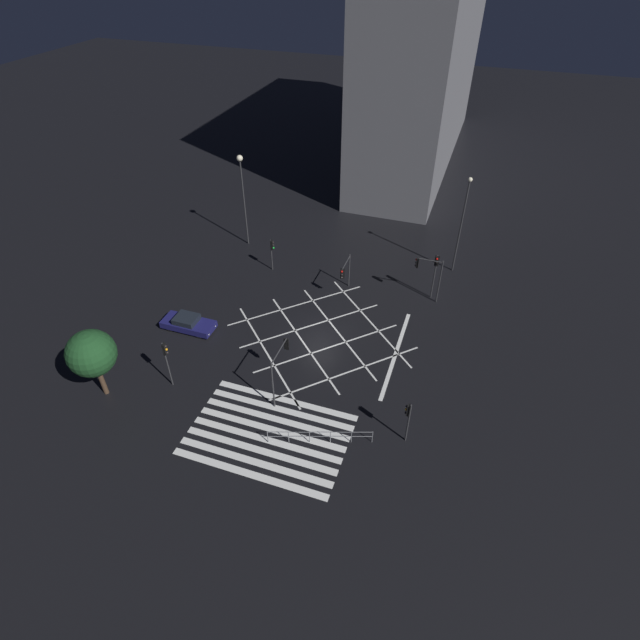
{
  "coord_description": "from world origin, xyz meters",
  "views": [
    {
      "loc": [
        9.95,
        -29.0,
        26.68
      ],
      "look_at": [
        0.0,
        0.0,
        1.7
      ],
      "focal_mm": 28.0,
      "sensor_mm": 36.0,
      "label": 1
    }
  ],
  "objects_px": {
    "street_lamp_west": "(242,180)",
    "traffic_light_ne_main": "(427,270)",
    "traffic_light_ne_cross": "(435,269)",
    "street_tree_near": "(91,354)",
    "traffic_light_median_north": "(345,271)",
    "traffic_light_nw_main": "(272,249)",
    "traffic_light_median_south": "(280,360)",
    "street_lamp_east": "(463,216)",
    "traffic_light_sw_main": "(166,356)",
    "waiting_car": "(188,323)",
    "traffic_light_se_main": "(408,415)"
  },
  "relations": [
    {
      "from": "traffic_light_median_south",
      "to": "traffic_light_nw_main",
      "type": "bearing_deg",
      "value": 25.42
    },
    {
      "from": "traffic_light_median_north",
      "to": "traffic_light_ne_main",
      "type": "distance_m",
      "value": 7.07
    },
    {
      "from": "traffic_light_median_south",
      "to": "street_tree_near",
      "type": "distance_m",
      "value": 12.67
    },
    {
      "from": "traffic_light_ne_cross",
      "to": "street_lamp_east",
      "type": "distance_m",
      "value": 5.95
    },
    {
      "from": "traffic_light_ne_cross",
      "to": "waiting_car",
      "type": "xyz_separation_m",
      "value": [
        -18.27,
        -10.81,
        -2.54
      ]
    },
    {
      "from": "waiting_car",
      "to": "traffic_light_sw_main",
      "type": "bearing_deg",
      "value": -69.43
    },
    {
      "from": "traffic_light_nw_main",
      "to": "traffic_light_median_north",
      "type": "bearing_deg",
      "value": -11.96
    },
    {
      "from": "traffic_light_ne_main",
      "to": "waiting_car",
      "type": "bearing_deg",
      "value": 30.39
    },
    {
      "from": "traffic_light_se_main",
      "to": "traffic_light_sw_main",
      "type": "distance_m",
      "value": 16.91
    },
    {
      "from": "traffic_light_median_north",
      "to": "traffic_light_median_south",
      "type": "distance_m",
      "value": 12.85
    },
    {
      "from": "traffic_light_sw_main",
      "to": "traffic_light_se_main",
      "type": "bearing_deg",
      "value": 2.05
    },
    {
      "from": "traffic_light_se_main",
      "to": "street_lamp_east",
      "type": "height_order",
      "value": "street_lamp_east"
    },
    {
      "from": "traffic_light_nw_main",
      "to": "street_tree_near",
      "type": "bearing_deg",
      "value": -105.2
    },
    {
      "from": "traffic_light_ne_cross",
      "to": "street_tree_near",
      "type": "height_order",
      "value": "street_tree_near"
    },
    {
      "from": "traffic_light_sw_main",
      "to": "waiting_car",
      "type": "distance_m",
      "value": 6.79
    },
    {
      "from": "traffic_light_ne_cross",
      "to": "traffic_light_nw_main",
      "type": "bearing_deg",
      "value": -88.6
    },
    {
      "from": "traffic_light_ne_cross",
      "to": "street_tree_near",
      "type": "distance_m",
      "value": 27.74
    },
    {
      "from": "traffic_light_sw_main",
      "to": "street_lamp_west",
      "type": "height_order",
      "value": "street_lamp_west"
    },
    {
      "from": "street_lamp_east",
      "to": "waiting_car",
      "type": "distance_m",
      "value": 25.76
    },
    {
      "from": "traffic_light_sw_main",
      "to": "traffic_light_median_north",
      "type": "xyz_separation_m",
      "value": [
        8.55,
        14.79,
        -0.41
      ]
    },
    {
      "from": "street_lamp_east",
      "to": "traffic_light_ne_main",
      "type": "bearing_deg",
      "value": -108.49
    },
    {
      "from": "traffic_light_nw_main",
      "to": "traffic_light_median_south",
      "type": "bearing_deg",
      "value": -64.58
    },
    {
      "from": "traffic_light_nw_main",
      "to": "traffic_light_ne_main",
      "type": "bearing_deg",
      "value": -0.32
    },
    {
      "from": "traffic_light_se_main",
      "to": "traffic_light_ne_main",
      "type": "bearing_deg",
      "value": -84.62
    },
    {
      "from": "traffic_light_se_main",
      "to": "traffic_light_median_south",
      "type": "bearing_deg",
      "value": -8.56
    },
    {
      "from": "traffic_light_nw_main",
      "to": "street_tree_near",
      "type": "height_order",
      "value": "street_tree_near"
    },
    {
      "from": "street_tree_near",
      "to": "traffic_light_sw_main",
      "type": "bearing_deg",
      "value": 28.34
    },
    {
      "from": "street_lamp_east",
      "to": "street_lamp_west",
      "type": "relative_size",
      "value": 1.0
    },
    {
      "from": "traffic_light_ne_main",
      "to": "street_lamp_east",
      "type": "relative_size",
      "value": 0.45
    },
    {
      "from": "waiting_car",
      "to": "traffic_light_nw_main",
      "type": "bearing_deg",
      "value": 73.19
    },
    {
      "from": "traffic_light_ne_cross",
      "to": "traffic_light_ne_main",
      "type": "bearing_deg",
      "value": -53.63
    },
    {
      "from": "street_lamp_west",
      "to": "waiting_car",
      "type": "relative_size",
      "value": 2.13
    },
    {
      "from": "street_lamp_west",
      "to": "traffic_light_ne_main",
      "type": "bearing_deg",
      "value": -11.39
    },
    {
      "from": "traffic_light_median_south",
      "to": "street_lamp_west",
      "type": "distance_m",
      "value": 21.73
    },
    {
      "from": "traffic_light_ne_cross",
      "to": "street_tree_near",
      "type": "bearing_deg",
      "value": -46.7
    },
    {
      "from": "traffic_light_nw_main",
      "to": "street_lamp_west",
      "type": "xyz_separation_m",
      "value": [
        -4.43,
        3.73,
        4.61
      ]
    },
    {
      "from": "street_lamp_west",
      "to": "street_tree_near",
      "type": "height_order",
      "value": "street_lamp_west"
    },
    {
      "from": "traffic_light_ne_cross",
      "to": "traffic_light_sw_main",
      "type": "relative_size",
      "value": 1.08
    },
    {
      "from": "traffic_light_ne_main",
      "to": "street_lamp_east",
      "type": "height_order",
      "value": "street_lamp_east"
    },
    {
      "from": "traffic_light_se_main",
      "to": "traffic_light_sw_main",
      "type": "height_order",
      "value": "traffic_light_sw_main"
    },
    {
      "from": "traffic_light_median_north",
      "to": "street_tree_near",
      "type": "distance_m",
      "value": 21.29
    },
    {
      "from": "street_lamp_west",
      "to": "street_lamp_east",
      "type": "bearing_deg",
      "value": 4.95
    },
    {
      "from": "traffic_light_sw_main",
      "to": "traffic_light_median_north",
      "type": "distance_m",
      "value": 17.09
    },
    {
      "from": "traffic_light_sw_main",
      "to": "street_tree_near",
      "type": "relative_size",
      "value": 0.73
    },
    {
      "from": "traffic_light_median_north",
      "to": "street_tree_near",
      "type": "bearing_deg",
      "value": -36.71
    },
    {
      "from": "street_tree_near",
      "to": "waiting_car",
      "type": "xyz_separation_m",
      "value": [
        1.92,
        8.22,
        -3.26
      ]
    },
    {
      "from": "waiting_car",
      "to": "street_tree_near",
      "type": "bearing_deg",
      "value": -103.12
    },
    {
      "from": "traffic_light_sw_main",
      "to": "traffic_light_median_south",
      "type": "height_order",
      "value": "traffic_light_median_south"
    },
    {
      "from": "traffic_light_ne_cross",
      "to": "street_lamp_west",
      "type": "distance_m",
      "value": 20.2
    },
    {
      "from": "traffic_light_nw_main",
      "to": "street_lamp_east",
      "type": "bearing_deg",
      "value": 18.68
    }
  ]
}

